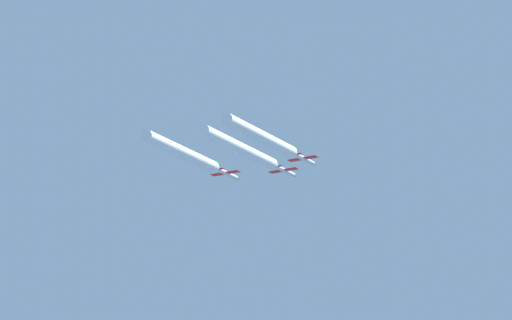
% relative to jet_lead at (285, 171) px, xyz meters
% --- Properties ---
extents(jet_lead, '(8.40, 12.24, 2.94)m').
position_rel_jet_lead_xyz_m(jet_lead, '(0.00, 0.00, 0.00)').
color(jet_lead, silver).
extents(jet_left_wingman, '(8.40, 12.24, 2.94)m').
position_rel_jet_lead_xyz_m(jet_left_wingman, '(-11.53, -11.14, -1.90)').
color(jet_left_wingman, silver).
extents(jet_right_wingman, '(8.40, 12.24, 2.94)m').
position_rel_jet_lead_xyz_m(jet_right_wingman, '(12.33, -11.59, -1.54)').
color(jet_right_wingman, silver).
extents(smoke_trail_lead, '(3.19, 36.17, 3.19)m').
position_rel_jet_lead_xyz_m(smoke_trail_lead, '(0.00, -23.68, -0.03)').
color(smoke_trail_lead, white).
extents(smoke_trail_left_wingman, '(3.19, 33.71, 3.19)m').
position_rel_jet_lead_xyz_m(smoke_trail_left_wingman, '(-11.53, -33.60, -1.93)').
color(smoke_trail_left_wingman, white).
extents(smoke_trail_right_wingman, '(3.19, 33.85, 3.19)m').
position_rel_jet_lead_xyz_m(smoke_trail_right_wingman, '(12.33, -34.12, -1.57)').
color(smoke_trail_right_wingman, white).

